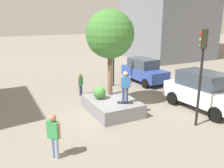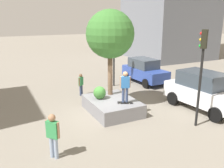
{
  "view_description": "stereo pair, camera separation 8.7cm",
  "coord_description": "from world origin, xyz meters",
  "px_view_note": "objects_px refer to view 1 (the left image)",
  "views": [
    {
      "loc": [
        11.38,
        -5.4,
        5.22
      ],
      "look_at": [
        -0.01,
        0.38,
        1.65
      ],
      "focal_mm": 38.8,
      "sensor_mm": 36.0,
      "label": 1
    },
    {
      "loc": [
        11.42,
        -5.32,
        5.22
      ],
      "look_at": [
        -0.01,
        0.38,
        1.65
      ],
      "focal_mm": 38.8,
      "sensor_mm": 36.0,
      "label": 2
    }
  ],
  "objects_px": {
    "planter_ledge": "(112,106)",
    "police_car": "(204,91)",
    "sedan_parked": "(144,70)",
    "bystander_watching": "(81,83)",
    "plaza_tree": "(110,35)",
    "pedestrian_crossing": "(54,133)",
    "traffic_light_median": "(114,49)",
    "skateboard": "(125,102)",
    "skateboarder": "(125,85)",
    "traffic_light_corner": "(202,62)"
  },
  "relations": [
    {
      "from": "plaza_tree",
      "to": "planter_ledge",
      "type": "bearing_deg",
      "value": -19.94
    },
    {
      "from": "traffic_light_corner",
      "to": "traffic_light_median",
      "type": "height_order",
      "value": "traffic_light_corner"
    },
    {
      "from": "skateboarder",
      "to": "pedestrian_crossing",
      "type": "distance_m",
      "value": 4.98
    },
    {
      "from": "skateboard",
      "to": "traffic_light_median",
      "type": "distance_m",
      "value": 6.35
    },
    {
      "from": "bystander_watching",
      "to": "sedan_parked",
      "type": "bearing_deg",
      "value": 98.79
    },
    {
      "from": "planter_ledge",
      "to": "skateboard",
      "type": "height_order",
      "value": "skateboard"
    },
    {
      "from": "plaza_tree",
      "to": "skateboard",
      "type": "height_order",
      "value": "plaza_tree"
    },
    {
      "from": "traffic_light_corner",
      "to": "bystander_watching",
      "type": "xyz_separation_m",
      "value": [
        -7.08,
        -3.46,
        -2.3
      ]
    },
    {
      "from": "plaza_tree",
      "to": "pedestrian_crossing",
      "type": "xyz_separation_m",
      "value": [
        4.02,
        -4.34,
        -3.22
      ]
    },
    {
      "from": "plaza_tree",
      "to": "pedestrian_crossing",
      "type": "bearing_deg",
      "value": -47.25
    },
    {
      "from": "traffic_light_median",
      "to": "pedestrian_crossing",
      "type": "height_order",
      "value": "traffic_light_median"
    },
    {
      "from": "plaza_tree",
      "to": "traffic_light_median",
      "type": "height_order",
      "value": "plaza_tree"
    },
    {
      "from": "planter_ledge",
      "to": "police_car",
      "type": "xyz_separation_m",
      "value": [
        1.92,
        4.96,
        0.73
      ]
    },
    {
      "from": "planter_ledge",
      "to": "traffic_light_corner",
      "type": "bearing_deg",
      "value": 40.51
    },
    {
      "from": "bystander_watching",
      "to": "police_car",
      "type": "bearing_deg",
      "value": 44.59
    },
    {
      "from": "planter_ledge",
      "to": "skateboard",
      "type": "bearing_deg",
      "value": 21.75
    },
    {
      "from": "sedan_parked",
      "to": "skateboard",
      "type": "bearing_deg",
      "value": -41.95
    },
    {
      "from": "plaza_tree",
      "to": "traffic_light_median",
      "type": "xyz_separation_m",
      "value": [
        -3.85,
        2.21,
        -1.38
      ]
    },
    {
      "from": "skateboard",
      "to": "sedan_parked",
      "type": "bearing_deg",
      "value": 138.05
    },
    {
      "from": "skateboarder",
      "to": "police_car",
      "type": "relative_size",
      "value": 0.35
    },
    {
      "from": "pedestrian_crossing",
      "to": "skateboard",
      "type": "bearing_deg",
      "value": 117.49
    },
    {
      "from": "planter_ledge",
      "to": "bystander_watching",
      "type": "distance_m",
      "value": 3.73
    },
    {
      "from": "sedan_parked",
      "to": "traffic_light_median",
      "type": "relative_size",
      "value": 1.02
    },
    {
      "from": "traffic_light_corner",
      "to": "bystander_watching",
      "type": "relative_size",
      "value": 3.1
    },
    {
      "from": "traffic_light_median",
      "to": "skateboarder",
      "type": "bearing_deg",
      "value": -21.35
    },
    {
      "from": "plaza_tree",
      "to": "traffic_light_corner",
      "type": "relative_size",
      "value": 1.05
    },
    {
      "from": "planter_ledge",
      "to": "police_car",
      "type": "bearing_deg",
      "value": 68.85
    },
    {
      "from": "planter_ledge",
      "to": "traffic_light_corner",
      "type": "height_order",
      "value": "traffic_light_corner"
    },
    {
      "from": "skateboard",
      "to": "skateboarder",
      "type": "relative_size",
      "value": 0.48
    },
    {
      "from": "traffic_light_corner",
      "to": "planter_ledge",
      "type": "bearing_deg",
      "value": -139.49
    },
    {
      "from": "planter_ledge",
      "to": "traffic_light_median",
      "type": "distance_m",
      "value": 5.92
    },
    {
      "from": "sedan_parked",
      "to": "police_car",
      "type": "height_order",
      "value": "police_car"
    },
    {
      "from": "plaza_tree",
      "to": "bystander_watching",
      "type": "xyz_separation_m",
      "value": [
        -2.77,
        -0.86,
        -3.38
      ]
    },
    {
      "from": "sedan_parked",
      "to": "plaza_tree",
      "type": "bearing_deg",
      "value": -53.13
    },
    {
      "from": "planter_ledge",
      "to": "traffic_light_corner",
      "type": "distance_m",
      "value": 5.3
    },
    {
      "from": "sedan_parked",
      "to": "bystander_watching",
      "type": "distance_m",
      "value": 5.81
    },
    {
      "from": "skateboard",
      "to": "sedan_parked",
      "type": "height_order",
      "value": "sedan_parked"
    },
    {
      "from": "skateboarder",
      "to": "traffic_light_corner",
      "type": "xyz_separation_m",
      "value": [
        2.57,
        2.58,
        1.39
      ]
    },
    {
      "from": "planter_ledge",
      "to": "skateboard",
      "type": "distance_m",
      "value": 1.02
    },
    {
      "from": "skateboard",
      "to": "bystander_watching",
      "type": "bearing_deg",
      "value": -168.98
    },
    {
      "from": "planter_ledge",
      "to": "skateboarder",
      "type": "xyz_separation_m",
      "value": [
        0.86,
        0.34,
        1.41
      ]
    },
    {
      "from": "traffic_light_corner",
      "to": "pedestrian_crossing",
      "type": "relative_size",
      "value": 2.61
    },
    {
      "from": "traffic_light_median",
      "to": "pedestrian_crossing",
      "type": "bearing_deg",
      "value": -39.8
    },
    {
      "from": "plaza_tree",
      "to": "pedestrian_crossing",
      "type": "height_order",
      "value": "plaza_tree"
    },
    {
      "from": "planter_ledge",
      "to": "traffic_light_median",
      "type": "xyz_separation_m",
      "value": [
        -4.73,
        2.53,
        2.5
      ]
    },
    {
      "from": "skateboard",
      "to": "traffic_light_corner",
      "type": "height_order",
      "value": "traffic_light_corner"
    },
    {
      "from": "traffic_light_corner",
      "to": "police_car",
      "type": "bearing_deg",
      "value": 126.48
    },
    {
      "from": "plaza_tree",
      "to": "sedan_parked",
      "type": "distance_m",
      "value": 6.92
    },
    {
      "from": "skateboard",
      "to": "sedan_parked",
      "type": "relative_size",
      "value": 0.19
    },
    {
      "from": "sedan_parked",
      "to": "pedestrian_crossing",
      "type": "height_order",
      "value": "sedan_parked"
    }
  ]
}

